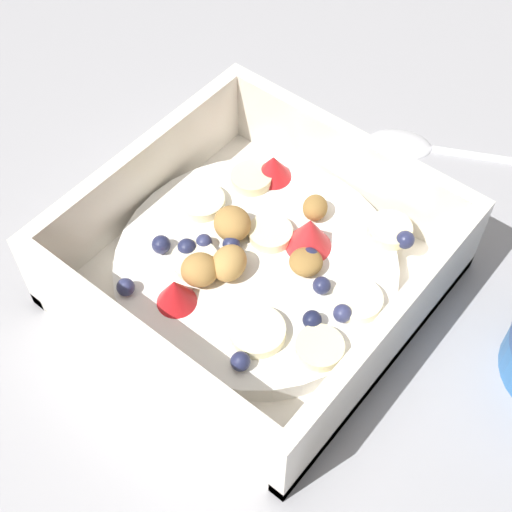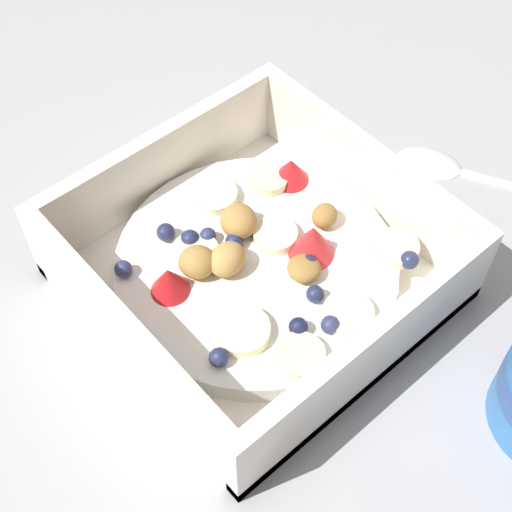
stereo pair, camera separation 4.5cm
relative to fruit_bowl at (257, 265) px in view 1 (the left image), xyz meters
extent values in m
plane|color=#9E9EA3|center=(-0.01, -0.02, -0.02)|extent=(2.40, 2.40, 0.00)
cube|color=white|center=(0.00, 0.00, -0.02)|extent=(0.20, 0.20, 0.01)
cube|color=white|center=(0.00, -0.10, 0.01)|extent=(0.20, 0.01, 0.06)
cube|color=white|center=(0.00, 0.10, 0.01)|extent=(0.20, 0.01, 0.06)
cube|color=white|center=(-0.10, 0.00, 0.01)|extent=(0.01, 0.18, 0.06)
cube|color=white|center=(0.10, 0.00, 0.01)|extent=(0.01, 0.18, 0.06)
cylinder|color=white|center=(0.00, 0.00, 0.00)|extent=(0.18, 0.18, 0.01)
cylinder|color=beige|center=(-0.05, -0.04, 0.01)|extent=(0.04, 0.04, 0.01)
cylinder|color=#F4EAB7|center=(0.04, 0.03, 0.01)|extent=(0.05, 0.05, 0.01)
cylinder|color=beige|center=(0.03, 0.07, 0.01)|extent=(0.04, 0.04, 0.01)
cylinder|color=#F4EAB7|center=(-0.01, -0.06, 0.01)|extent=(0.04, 0.04, 0.01)
cylinder|color=#F4EAB7|center=(-0.02, -0.01, 0.01)|extent=(0.04, 0.04, 0.01)
cylinder|color=#F7EFC6|center=(0.03, -0.03, 0.01)|extent=(0.04, 0.04, 0.01)
cylinder|color=beige|center=(-0.07, 0.05, 0.01)|extent=(0.04, 0.04, 0.01)
cylinder|color=#F7EFC6|center=(-0.01, 0.07, 0.01)|extent=(0.04, 0.04, 0.01)
cone|color=red|center=(-0.03, 0.02, 0.02)|extent=(0.04, 0.04, 0.03)
cone|color=red|center=(-0.06, -0.04, 0.01)|extent=(0.03, 0.03, 0.02)
cone|color=red|center=(0.05, -0.02, 0.01)|extent=(0.03, 0.03, 0.02)
sphere|color=navy|center=(0.00, 0.07, 0.01)|extent=(0.01, 0.01, 0.01)
sphere|color=navy|center=(0.01, -0.03, 0.01)|extent=(0.01, 0.01, 0.01)
sphere|color=#191E3D|center=(0.02, 0.05, 0.01)|extent=(0.01, 0.01, 0.01)
sphere|color=#23284C|center=(0.00, -0.02, 0.01)|extent=(0.01, 0.01, 0.01)
sphere|color=#23284C|center=(-0.02, 0.03, 0.01)|extent=(0.01, 0.01, 0.01)
sphere|color=#23284C|center=(-0.07, 0.06, 0.01)|extent=(0.01, 0.01, 0.01)
sphere|color=navy|center=(0.07, -0.05, 0.01)|extent=(0.01, 0.01, 0.01)
sphere|color=#23284C|center=(0.03, -0.05, 0.01)|extent=(0.01, 0.01, 0.01)
sphere|color=#23284C|center=(0.02, -0.04, 0.01)|extent=(0.01, 0.01, 0.01)
sphere|color=#23284C|center=(0.00, 0.04, 0.01)|extent=(0.01, 0.01, 0.01)
sphere|color=#23284C|center=(0.06, 0.04, 0.01)|extent=(0.01, 0.01, 0.01)
ellipsoid|color=tan|center=(0.02, -0.01, 0.01)|extent=(0.03, 0.03, 0.02)
ellipsoid|color=olive|center=(-0.01, 0.03, 0.01)|extent=(0.03, 0.03, 0.01)
ellipsoid|color=olive|center=(-0.05, 0.01, 0.01)|extent=(0.02, 0.02, 0.01)
ellipsoid|color=#AD7F42|center=(-0.01, -0.03, 0.01)|extent=(0.03, 0.03, 0.02)
ellipsoid|color=#AD7F42|center=(0.03, -0.02, 0.01)|extent=(0.03, 0.03, 0.02)
ellipsoid|color=silver|center=(-0.17, 0.00, -0.02)|extent=(0.05, 0.06, 0.01)
camera|label=1|loc=(0.21, 0.17, 0.37)|focal=51.72mm
camera|label=2|loc=(0.18, 0.20, 0.37)|focal=51.72mm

